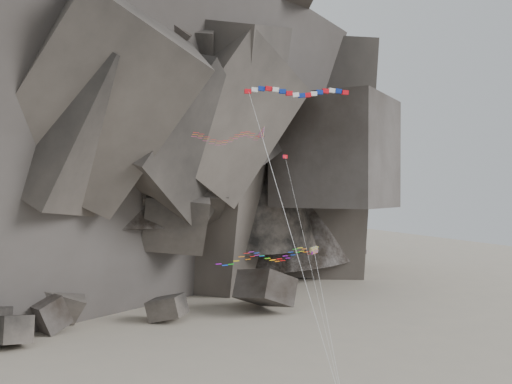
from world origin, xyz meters
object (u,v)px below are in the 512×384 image
delta_kite (225,137)px  pennant_kite (296,203)px  parafoil_kite (264,256)px  banner_kite (298,94)px

delta_kite → pennant_kite: (6.82, -2.62, -6.71)m
delta_kite → parafoil_kite: delta_kite is taller
delta_kite → banner_kite: size_ratio=0.87×
banner_kite → pennant_kite: banner_kite is taller
delta_kite → banner_kite: (7.86, -1.42, 4.75)m
banner_kite → parafoil_kite: bearing=-153.5°
parafoil_kite → pennant_kite: size_ratio=0.58×
parafoil_kite → pennant_kite: pennant_kite is taller
delta_kite → banner_kite: bearing=-10.1°
banner_kite → pennant_kite: (-1.04, -1.19, -11.46)m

